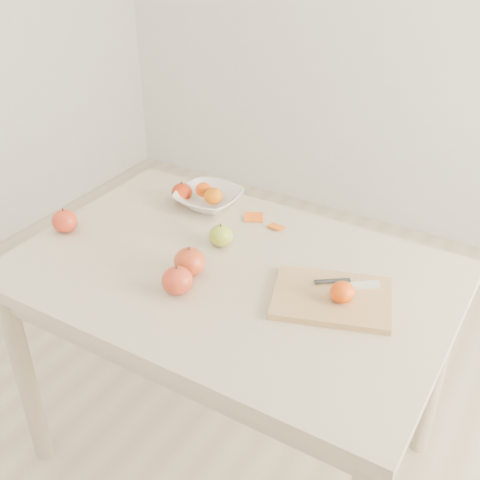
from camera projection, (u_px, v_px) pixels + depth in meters
The scene contains 15 objects.
ground at pixel (233, 449), 2.06m from camera, with size 3.50×3.50×0.00m, color #C6B293.
table at pixel (231, 298), 1.71m from camera, with size 1.20×0.80×0.75m.
cutting_board at pixel (332, 298), 1.54m from camera, with size 0.30×0.22×0.02m, color tan.
board_tangerine at pixel (342, 292), 1.50m from camera, with size 0.06×0.06×0.05m, color #E85108.
fruit_bowl at pixel (208, 199), 1.96m from camera, with size 0.21×0.21×0.05m, color white.
bowl_tangerine_near at pixel (203, 190), 1.96m from camera, with size 0.05×0.05×0.05m, color #C73807.
bowl_tangerine_far at pixel (213, 196), 1.92m from camera, with size 0.06×0.06×0.05m, color orange.
orange_peel_a at pixel (253, 218), 1.89m from camera, with size 0.06×0.04×0.00m, color #DE520F.
orange_peel_b at pixel (276, 227), 1.85m from camera, with size 0.04×0.04×0.00m, color #ED5B10.
paring_knife at pixel (360, 284), 1.56m from camera, with size 0.16×0.09×0.01m.
apple_green at pixel (221, 236), 1.75m from camera, with size 0.07×0.07×0.06m, color olive.
apple_red_c at pixel (177, 280), 1.55m from camera, with size 0.08×0.08×0.07m, color #A20310.
apple_red_a at pixel (182, 192), 1.98m from camera, with size 0.07×0.07×0.06m, color #8E0204.
apple_red_d at pixel (65, 221), 1.82m from camera, with size 0.08×0.08×0.07m, color #A21316.
apple_red_e at pixel (190, 262), 1.62m from camera, with size 0.09×0.09×0.08m, color maroon.
Camera 1 is at (0.72, -1.15, 1.70)m, focal length 45.00 mm.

